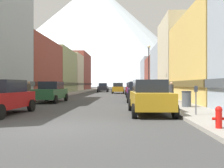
{
  "coord_description": "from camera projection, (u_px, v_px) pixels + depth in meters",
  "views": [
    {
      "loc": [
        2.4,
        -8.56,
        1.55
      ],
      "look_at": [
        0.43,
        36.28,
        1.59
      ],
      "focal_mm": 39.65,
      "sensor_mm": 36.0,
      "label": 1
    }
  ],
  "objects": [
    {
      "name": "car_right_2",
      "position": [
        135.0,
        90.0,
        28.87
      ],
      "size": [
        2.09,
        4.41,
        1.78
      ],
      "color": "#591E72",
      "rests_on": "ground"
    },
    {
      "name": "sidewalk_left",
      "position": [
        74.0,
        92.0,
        43.89
      ],
      "size": [
        2.5,
        100.0,
        0.15
      ],
      "primitive_type": "cube",
      "color": "gray",
      "rests_on": "ground"
    },
    {
      "name": "storefront_left_3",
      "position": [
        53.0,
        72.0,
        47.28
      ],
      "size": [
        7.35,
        12.58,
        8.17
      ],
      "color": "#8C9966",
      "rests_on": "ground"
    },
    {
      "name": "trash_bin_right",
      "position": [
        186.0,
        99.0,
        15.32
      ],
      "size": [
        0.59,
        0.59,
        0.98
      ],
      "color": "#4C5156",
      "rests_on": "sidewalk_right"
    },
    {
      "name": "storefront_right_2",
      "position": [
        191.0,
        59.0,
        31.82
      ],
      "size": [
        7.75,
        8.61,
        9.91
      ],
      "color": "beige",
      "rests_on": "ground"
    },
    {
      "name": "mountain_backdrop",
      "position": [
        95.0,
        34.0,
        269.7
      ],
      "size": [
        239.37,
        239.37,
        113.2
      ],
      "primitive_type": "cone",
      "color": "silver",
      "rests_on": "ground"
    },
    {
      "name": "parking_meter_near",
      "position": [
        196.0,
        96.0,
        11.33
      ],
      "size": [
        0.14,
        0.1,
        1.33
      ],
      "color": "#595960",
      "rests_on": "sidewalk_right"
    },
    {
      "name": "storefront_left_4",
      "position": [
        64.0,
        73.0,
        58.42
      ],
      "size": [
        8.4,
        8.92,
        8.64
      ],
      "color": "beige",
      "rests_on": "ground"
    },
    {
      "name": "storefront_left_2",
      "position": [
        24.0,
        69.0,
        34.2
      ],
      "size": [
        7.82,
        13.1,
        7.7
      ],
      "color": "brown",
      "rests_on": "ground"
    },
    {
      "name": "car_left_1",
      "position": [
        51.0,
        92.0,
        21.28
      ],
      "size": [
        2.17,
        4.45,
        1.78
      ],
      "color": "#265933",
      "rests_on": "ground"
    },
    {
      "name": "car_right_3",
      "position": [
        132.0,
        89.0,
        37.31
      ],
      "size": [
        2.22,
        4.47,
        1.78
      ],
      "color": "#9E1111",
      "rests_on": "ground"
    },
    {
      "name": "car_right_0",
      "position": [
        150.0,
        97.0,
        12.85
      ],
      "size": [
        2.16,
        4.44,
        1.78
      ],
      "color": "#B28419",
      "rests_on": "ground"
    },
    {
      "name": "storefront_right_3",
      "position": [
        180.0,
        71.0,
        41.09
      ],
      "size": [
        9.25,
        9.96,
        7.76
      ],
      "color": "#99A5B2",
      "rests_on": "ground"
    },
    {
      "name": "sidewalk_right",
      "position": [
        145.0,
        93.0,
        43.35
      ],
      "size": [
        2.5,
        100.0,
        0.15
      ],
      "primitive_type": "cube",
      "color": "gray",
      "rests_on": "ground"
    },
    {
      "name": "pedestrian_0",
      "position": [
        171.0,
        93.0,
        19.61
      ],
      "size": [
        0.36,
        0.36,
        1.59
      ],
      "color": "#333338",
      "rests_on": "sidewalk_right"
    },
    {
      "name": "pedestrian_2",
      "position": [
        158.0,
        90.0,
        26.77
      ],
      "size": [
        0.36,
        0.36,
        1.61
      ],
      "color": "navy",
      "rests_on": "sidewalk_right"
    },
    {
      "name": "car_driving_1",
      "position": [
        118.0,
        88.0,
        41.9
      ],
      "size": [
        2.06,
        4.4,
        1.78
      ],
      "color": "#B28419",
      "rests_on": "ground"
    },
    {
      "name": "fire_hydrant_near",
      "position": [
        219.0,
        116.0,
        7.85
      ],
      "size": [
        0.4,
        0.22,
        0.7
      ],
      "color": "red",
      "rests_on": "sidewalk_right"
    },
    {
      "name": "potted_plant_0",
      "position": [
        166.0,
        92.0,
        26.36
      ],
      "size": [
        0.74,
        0.74,
        1.03
      ],
      "color": "brown",
      "rests_on": "sidewalk_right"
    },
    {
      "name": "car_driving_0",
      "position": [
        103.0,
        87.0,
        49.88
      ],
      "size": [
        2.06,
        4.4,
        1.78
      ],
      "color": "black",
      "rests_on": "ground"
    },
    {
      "name": "pedestrian_1",
      "position": [
        29.0,
        91.0,
        22.71
      ],
      "size": [
        0.36,
        0.36,
        1.69
      ],
      "color": "brown",
      "rests_on": "sidewalk_left"
    },
    {
      "name": "ground_plane",
      "position": [
        54.0,
        128.0,
        8.65
      ],
      "size": [
        400.0,
        400.0,
        0.0
      ],
      "primitive_type": "plane",
      "color": "#3C3C3C"
    },
    {
      "name": "storefront_right_4",
      "position": [
        164.0,
        75.0,
        52.16
      ],
      "size": [
        7.29,
        12.11,
        7.15
      ],
      "color": "brown",
      "rests_on": "ground"
    },
    {
      "name": "streetlamp_right",
      "position": [
        149.0,
        63.0,
        28.03
      ],
      "size": [
        0.36,
        0.36,
        5.86
      ],
      "color": "black",
      "rests_on": "sidewalk_right"
    },
    {
      "name": "storefront_left_5",
      "position": [
        73.0,
        72.0,
        70.25
      ],
      "size": [
        8.96,
        13.79,
        10.24
      ],
      "color": "brown",
      "rests_on": "ground"
    },
    {
      "name": "potted_plant_1",
      "position": [
        38.0,
        93.0,
        27.22
      ],
      "size": [
        0.57,
        0.57,
        0.9
      ],
      "color": "brown",
      "rests_on": "sidewalk_left"
    },
    {
      "name": "storefront_right_5",
      "position": [
        157.0,
        75.0,
        65.34
      ],
      "size": [
        8.34,
        13.88,
        8.25
      ],
      "color": "#99A5B2",
      "rests_on": "ground"
    },
    {
      "name": "car_left_0",
      "position": [
        1.0,
        97.0,
        12.55
      ],
      "size": [
        2.25,
        4.48,
        1.78
      ],
      "color": "#9E1111",
      "rests_on": "ground"
    },
    {
      "name": "car_right_1",
      "position": [
        139.0,
        92.0,
        21.64
      ],
      "size": [
        2.17,
        4.45,
        1.78
      ],
      "color": "black",
      "rests_on": "ground"
    }
  ]
}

